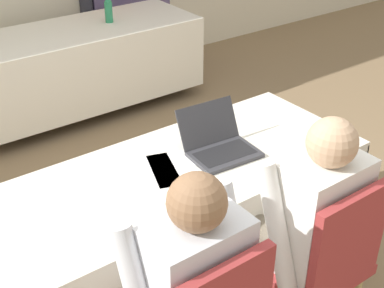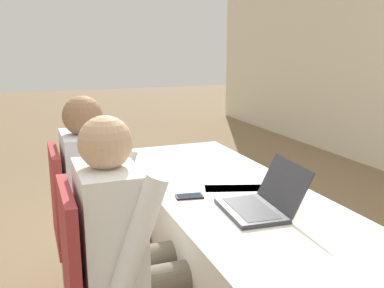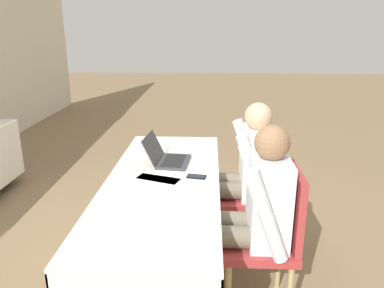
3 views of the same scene
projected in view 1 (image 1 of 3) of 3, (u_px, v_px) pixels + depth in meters
ground_plane at (170, 286)px, 2.86m from camera, size 24.00×24.00×0.00m
conference_table_near at (168, 203)px, 2.58m from camera, size 2.01×0.76×0.72m
conference_table_far at (79, 49)px, 4.41m from camera, size 2.01×0.76×0.72m
laptop at (220, 145)px, 2.63m from camera, size 0.35×0.34×0.21m
cell_phone at (203, 192)px, 2.36m from camera, size 0.09×0.14×0.01m
paper_beside_laptop at (174, 168)px, 2.53m from camera, size 0.30×0.35×0.00m
paper_centre_table at (153, 172)px, 2.50m from camera, size 0.29×0.35×0.00m
water_bottle at (108, 9)px, 4.41m from camera, size 0.06×0.06×0.25m
chair_near_right at (319, 260)px, 2.28m from camera, size 0.44×0.44×0.93m
person_checkered_shirt at (184, 282)px, 1.95m from camera, size 0.50×0.52×1.19m
person_white_shirt at (305, 218)px, 2.28m from camera, size 0.50×0.52×1.19m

